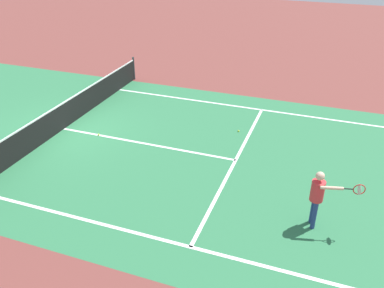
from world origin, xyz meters
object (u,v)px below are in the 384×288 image
(player_near, at_px, (318,194))
(tennis_ball_near_net, at_px, (99,135))
(net, at_px, (62,116))
(tennis_ball_mid_court, at_px, (239,131))

(player_near, relative_size, tennis_ball_near_net, 23.47)
(net, bearing_deg, tennis_ball_mid_court, -72.10)
(net, bearing_deg, player_near, -104.64)
(net, relative_size, tennis_ball_mid_court, 169.83)
(tennis_ball_near_net, bearing_deg, net, 89.17)
(tennis_ball_mid_court, height_order, tennis_ball_near_net, same)
(tennis_ball_near_net, bearing_deg, player_near, -107.19)
(net, xyz_separation_m, player_near, (-2.34, -8.97, 0.46))
(net, bearing_deg, tennis_ball_near_net, -90.83)
(player_near, height_order, tennis_ball_mid_court, player_near)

